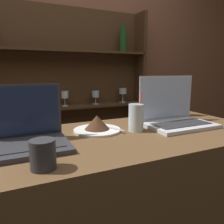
{
  "coord_description": "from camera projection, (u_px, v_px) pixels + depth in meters",
  "views": [
    {
      "loc": [
        -0.32,
        -0.54,
        1.32
      ],
      "look_at": [
        0.09,
        0.33,
        1.14
      ],
      "focal_mm": 35.0,
      "sensor_mm": 36.0,
      "label": 1
    }
  ],
  "objects": [
    {
      "name": "water_glass",
      "position": [
        136.0,
        118.0,
        1.03
      ],
      "size": [
        0.07,
        0.07,
        0.19
      ],
      "color": "silver",
      "rests_on": "bar_counter"
    },
    {
      "name": "laptop_far",
      "position": [
        174.0,
        114.0,
        1.14
      ],
      "size": [
        0.35,
        0.23,
        0.26
      ],
      "color": "silver",
      "rests_on": "bar_counter"
    },
    {
      "name": "laptop_near",
      "position": [
        26.0,
        134.0,
        0.82
      ],
      "size": [
        0.3,
        0.24,
        0.23
      ],
      "color": "#333338",
      "rests_on": "bar_counter"
    },
    {
      "name": "back_shelf",
      "position": [
        64.0,
        113.0,
        1.9
      ],
      "size": [
        1.5,
        0.18,
        1.85
      ],
      "color": "#472D19",
      "rests_on": "ground_plane"
    },
    {
      "name": "coffee_cup",
      "position": [
        43.0,
        154.0,
        0.63
      ],
      "size": [
        0.07,
        0.07,
        0.09
      ],
      "color": "#2D2D33",
      "rests_on": "bar_counter"
    },
    {
      "name": "back_wall",
      "position": [
        50.0,
        67.0,
        1.86
      ],
      "size": [
        7.0,
        0.06,
        2.7
      ],
      "color": "brown",
      "rests_on": "ground_plane"
    },
    {
      "name": "cake_plate",
      "position": [
        97.0,
        125.0,
        1.03
      ],
      "size": [
        0.22,
        0.22,
        0.08
      ],
      "color": "white",
      "rests_on": "bar_counter"
    },
    {
      "name": "wine_bottle_green",
      "position": [
        179.0,
        101.0,
        1.39
      ],
      "size": [
        0.07,
        0.07,
        0.24
      ],
      "color": "#1E4C23",
      "rests_on": "bar_counter"
    }
  ]
}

